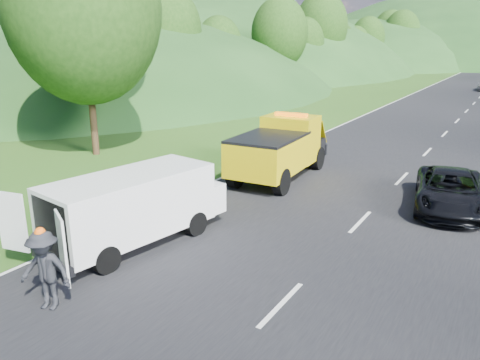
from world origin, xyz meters
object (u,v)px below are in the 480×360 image
Objects in this scene: woman at (168,217)px; suitcase at (95,210)px; white_van at (136,205)px; passing_suv at (448,209)px; tow_truck at (280,148)px; child at (118,239)px; worker at (50,308)px.

suitcase is (-2.09, -1.34, 0.28)m from woman.
white_van is 2.58m from woman.
suitcase is at bearing -154.99° from passing_suv.
child is (-1.23, -8.67, -1.34)m from tow_truck.
passing_suv is at bearing 94.51° from child.
tow_truck is 12.37m from worker.
worker is at bearing -69.48° from white_van.
tow_truck reaches higher than woman.
tow_truck reaches higher than worker.
white_van is (-0.48, -8.57, -0.10)m from tow_truck.
woman is 0.29× the size of passing_suv.
suitcase is (-1.99, 0.94, 0.28)m from child.
tow_truck is 1.00× the size of white_van.
worker is at bearing -17.36° from child.
white_van is 3.02m from suitcase.
tow_truck is 3.45× the size of worker.
woman is 2.49m from suitcase.
white_van reaches higher than passing_suv.
white_van is at bearing -143.25° from passing_suv.
child is at bearing -145.56° from passing_suv.
passing_suv reaches higher than suitcase.
white_van is at bearing 82.70° from worker.
tow_truck is 4.46× the size of woman.
woman reaches higher than child.
woman is 6.06m from worker.
woman reaches higher than passing_suv.
tow_truck is 6.38× the size of child.
child is 3.92m from worker.
white_van is 1.30× the size of passing_suv.
suitcase is (-2.74, 0.83, -0.96)m from white_van.
worker reaches higher than passing_suv.
suitcase is (-3.22, -7.74, -1.06)m from tow_truck.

